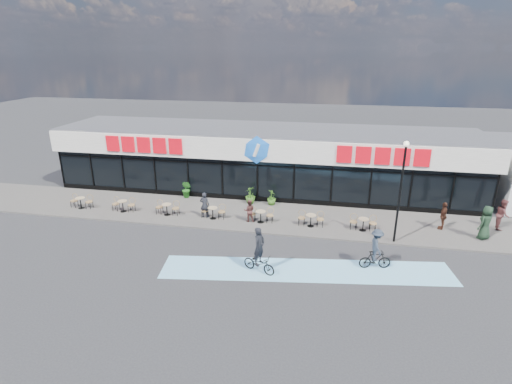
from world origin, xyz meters
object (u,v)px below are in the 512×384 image
Objects in this scene: potted_plant_left at (187,189)px; cyclist_b at (376,251)px; potted_plant_right at (272,197)px; pedestrian_a at (443,216)px; lamp_post at (401,185)px; patron_right at (249,211)px; potted_plant_mid at (250,195)px; pedestrian_c at (486,223)px; cyclist_a at (259,257)px; patron_left at (205,205)px; pedestrian_b at (502,214)px; bistro_set_0 at (81,201)px.

cyclist_b reaches higher than potted_plant_left.
pedestrian_a is (10.43, -1.94, 0.30)m from potted_plant_right.
patron_right is (-8.39, 1.15, -2.60)m from lamp_post.
potted_plant_left is at bearing 177.64° from potted_plant_mid.
pedestrian_a is 6.70m from cyclist_b.
patron_right is 13.31m from pedestrian_c.
pedestrian_c is at bearing 171.28° from patron_right.
pedestrian_c is at bearing 14.61° from lamp_post.
potted_plant_right is 0.51× the size of cyclist_b.
potted_plant_right is 10.61m from pedestrian_a.
cyclist_a is at bearing -85.23° from potted_plant_right.
lamp_post is 4.71× the size of potted_plant_mid.
cyclist_b is at bearing -113.48° from lamp_post.
patron_right is at bearing -79.65° from potted_plant_mid.
potted_plant_left is at bearing -53.95° from patron_left.
potted_plant_right is 9.43m from cyclist_b.
pedestrian_b is 0.79× the size of cyclist_a.
patron_right is at bearing 106.49° from cyclist_a.
bistro_set_0 is 8.56m from patron_left.
cyclist_b is at bearing -18.48° from pedestrian_a.
pedestrian_b is at bearing 24.58° from lamp_post.
cyclist_a reaches higher than potted_plant_left.
patron_right is (5.19, -3.20, 0.08)m from potted_plant_left.
pedestrian_b is at bearing -4.68° from potted_plant_mid.
lamp_post is at bearing 66.52° from cyclist_b.
patron_right is 0.85× the size of pedestrian_a.
lamp_post is at bearing -32.28° from pedestrian_a.
bistro_set_0 is 22.78m from pedestrian_a.
pedestrian_c reaches higher than patron_right.
potted_plant_left is 1.18× the size of potted_plant_right.
cyclist_a is at bearing -75.64° from potted_plant_mid.
lamp_post reaches higher than bistro_set_0.
potted_plant_right is at bearing 150.90° from lamp_post.
potted_plant_mid is at bearing 15.13° from bistro_set_0.
lamp_post is at bearing 172.52° from patron_left.
patron_left is 0.71× the size of cyclist_a.
potted_plant_left is 0.76× the size of patron_left.
cyclist_b is at bearing 140.61° from patron_right.
bistro_set_0 is at bearing -0.76° from patron_left.
potted_plant_right is at bearing 130.94° from cyclist_b.
cyclist_b reaches higher than potted_plant_mid.
potted_plant_left reaches higher than bistro_set_0.
lamp_post is 3.97× the size of patron_right.
pedestrian_b reaches higher than potted_plant_right.
pedestrian_a is (22.76, 1.00, 0.38)m from bistro_set_0.
potted_plant_left is 0.69× the size of pedestrian_b.
pedestrian_b is 0.94× the size of pedestrian_c.
lamp_post reaches higher than patron_left.
pedestrian_c is 12.97m from cyclist_a.
pedestrian_b is (3.39, 0.68, 0.08)m from pedestrian_a.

